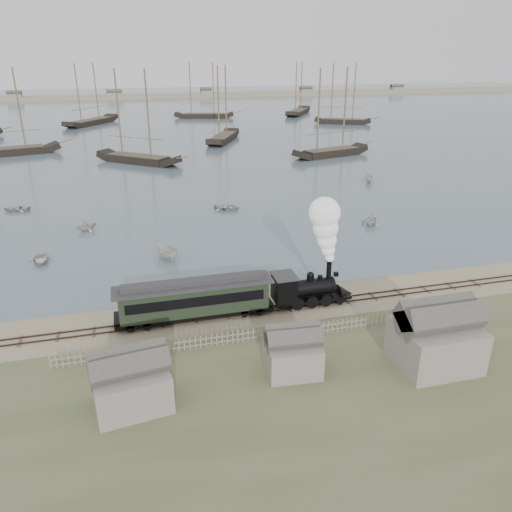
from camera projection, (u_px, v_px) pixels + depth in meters
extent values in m
plane|color=tan|center=(233.00, 304.00, 48.75)|extent=(600.00, 600.00, 0.00)
cube|color=#4C5F6C|center=(142.00, 114.00, 200.83)|extent=(600.00, 336.00, 0.06)
cube|color=#32211B|center=(239.00, 315.00, 46.47)|extent=(120.00, 0.08, 0.12)
cube|color=#32211B|center=(237.00, 310.00, 47.37)|extent=(120.00, 0.08, 0.12)
cube|color=#413229|center=(238.00, 313.00, 46.95)|extent=(120.00, 1.80, 0.06)
cube|color=tan|center=(134.00, 98.00, 272.41)|extent=(500.00, 20.00, 1.80)
cube|color=black|center=(312.00, 297.00, 48.44)|extent=(7.45, 2.19, 0.27)
cylinder|color=black|center=(308.00, 288.00, 47.92)|extent=(4.60, 1.64, 1.64)
cube|color=black|center=(284.00, 288.00, 47.26)|extent=(1.97, 2.41, 2.52)
cube|color=#303133|center=(284.00, 276.00, 46.77)|extent=(2.19, 2.63, 0.13)
cylinder|color=black|center=(329.00, 271.00, 47.86)|extent=(0.48, 0.48, 1.75)
sphere|color=black|center=(311.00, 275.00, 47.49)|extent=(0.70, 0.70, 0.70)
cone|color=black|center=(345.00, 294.00, 49.32)|extent=(1.53, 2.19, 2.19)
cube|color=black|center=(336.00, 274.00, 48.19)|extent=(0.38, 0.38, 0.38)
cube|color=black|center=(195.00, 312.00, 45.72)|extent=(14.36, 2.36, 0.36)
cube|color=black|center=(194.00, 298.00, 45.18)|extent=(13.34, 2.57, 2.57)
cube|color=black|center=(196.00, 302.00, 43.92)|extent=(12.31, 0.06, 0.92)
cube|color=black|center=(192.00, 290.00, 46.25)|extent=(12.31, 0.06, 0.92)
cube|color=#303133|center=(194.00, 285.00, 44.68)|extent=(14.36, 2.77, 0.18)
cube|color=#303133|center=(193.00, 282.00, 44.56)|extent=(12.83, 1.23, 0.46)
imported|color=#B9B6B0|center=(172.00, 307.00, 47.34)|extent=(4.94, 5.10, 0.86)
imported|color=#B9B6B0|center=(41.00, 260.00, 58.20)|extent=(3.75, 2.86, 0.72)
imported|color=#B9B6B0|center=(86.00, 225.00, 68.52)|extent=(3.43, 3.64, 1.52)
imported|color=#B9B6B0|center=(166.00, 252.00, 59.15)|extent=(4.32, 3.33, 1.58)
imported|color=#B9B6B0|center=(227.00, 207.00, 77.78)|extent=(4.57, 5.06, 0.86)
imported|color=#B9B6B0|center=(371.00, 220.00, 70.70)|extent=(4.04, 4.11, 1.64)
imported|color=#B9B6B0|center=(369.00, 178.00, 94.48)|extent=(3.78, 2.36, 1.37)
imported|color=#B9B6B0|center=(16.00, 208.00, 77.25)|extent=(3.28, 4.26, 0.82)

